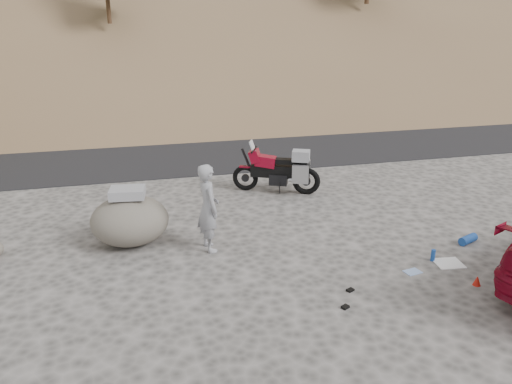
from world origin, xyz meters
TOP-DOWN VIEW (x-y plane):
  - ground at (0.00, 0.00)m, footprint 140.00×140.00m
  - road at (0.00, 9.00)m, footprint 120.00×7.00m
  - motorcycle at (0.27, 3.59)m, footprint 2.23×1.24m
  - man at (-2.13, 0.62)m, footprint 0.54×0.72m
  - boulder at (-3.67, 1.27)m, footprint 1.95×1.80m
  - gear_white_cloth at (2.24, -1.16)m, footprint 0.56×0.51m
  - gear_blue_mat at (3.17, -0.45)m, footprint 0.49×0.34m
  - gear_bottle at (2.01, -0.97)m, footprint 0.11×0.11m
  - gear_funnel at (2.23, -1.99)m, footprint 0.15×0.15m
  - gear_glove_a at (-0.02, -1.63)m, footprint 0.15×0.14m
  - gear_glove_b at (-0.33, -2.11)m, footprint 0.15×0.14m
  - gear_blue_cloth at (1.39, -1.29)m, footprint 0.34×0.28m

SIDE VIEW (x-z plane):
  - ground at x=0.00m, z-range 0.00..0.00m
  - road at x=0.00m, z-range -0.03..0.03m
  - man at x=-2.13m, z-range -0.90..0.90m
  - gear_blue_cloth at x=1.39m, z-range 0.00..0.01m
  - gear_white_cloth at x=2.24m, z-range 0.00..0.02m
  - gear_glove_a at x=-0.02m, z-range 0.00..0.04m
  - gear_glove_b at x=-0.33m, z-range 0.00..0.04m
  - gear_blue_mat at x=3.17m, z-range 0.00..0.18m
  - gear_funnel at x=2.23m, z-range 0.00..0.18m
  - gear_bottle at x=2.01m, z-range 0.00..0.23m
  - boulder at x=-3.67m, z-range -0.07..1.14m
  - motorcycle at x=0.27m, z-range -0.10..1.31m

